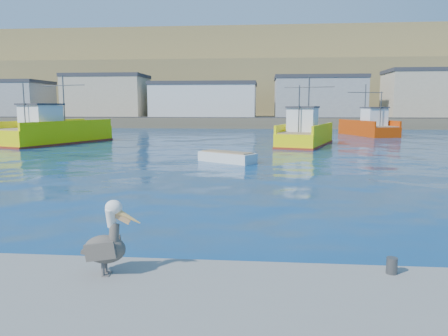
% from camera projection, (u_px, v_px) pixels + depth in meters
% --- Properties ---
extents(ground, '(260.00, 260.00, 0.00)m').
position_uv_depth(ground, '(238.00, 239.00, 11.63)').
color(ground, navy).
rests_on(ground, ground).
extents(dock_bollards, '(36.20, 0.20, 0.30)m').
position_uv_depth(dock_bollards, '(259.00, 261.00, 8.14)').
color(dock_bollards, '#4C4C4C').
rests_on(dock_bollards, dock).
extents(far_shore, '(200.00, 81.00, 24.00)m').
position_uv_depth(far_shore, '(262.00, 86.00, 118.03)').
color(far_shore, brown).
rests_on(far_shore, ground).
extents(trawler_yellow_a, '(7.68, 12.27, 6.56)m').
position_uv_depth(trawler_yellow_a, '(54.00, 132.00, 41.15)').
color(trawler_yellow_a, '#FFF304').
rests_on(trawler_yellow_a, ground).
extents(trawler_yellow_b, '(6.10, 10.23, 6.31)m').
position_uv_depth(trawler_yellow_b, '(305.00, 135.00, 39.25)').
color(trawler_yellow_b, '#FFF304').
rests_on(trawler_yellow_b, ground).
extents(boat_orange, '(5.73, 9.43, 6.15)m').
position_uv_depth(boat_orange, '(369.00, 127.00, 52.36)').
color(boat_orange, '#C03605').
rests_on(boat_orange, ground).
extents(skiff_mid, '(3.88, 3.21, 0.82)m').
position_uv_depth(skiff_mid, '(227.00, 158.00, 27.58)').
color(skiff_mid, silver).
rests_on(skiff_mid, ground).
extents(pelican, '(1.12, 0.49, 1.38)m').
position_uv_depth(pelican, '(107.00, 243.00, 7.82)').
color(pelican, '#595451').
rests_on(pelican, dock).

